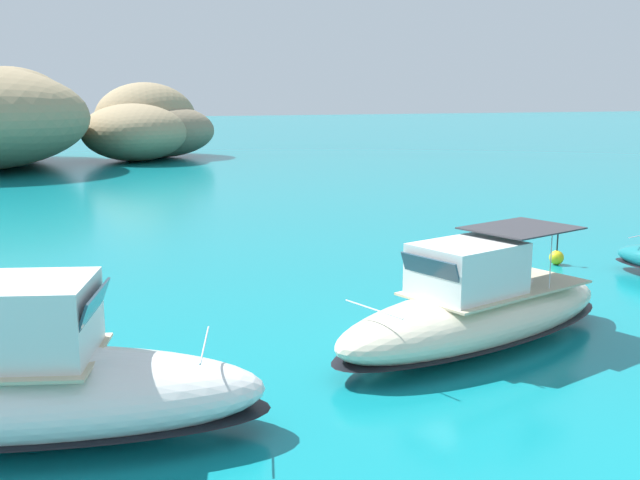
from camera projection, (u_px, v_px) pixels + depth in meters
name	position (u px, v px, depth m)	size (l,w,h in m)	color
islet_small	(146.00, 127.00, 76.82)	(14.96, 18.77, 7.55)	#9E8966
motorboat_cream	(477.00, 311.00, 20.13)	(10.08, 5.61, 3.02)	beige
channel_buoy	(557.00, 256.00, 29.80)	(0.56, 0.56, 1.48)	yellow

